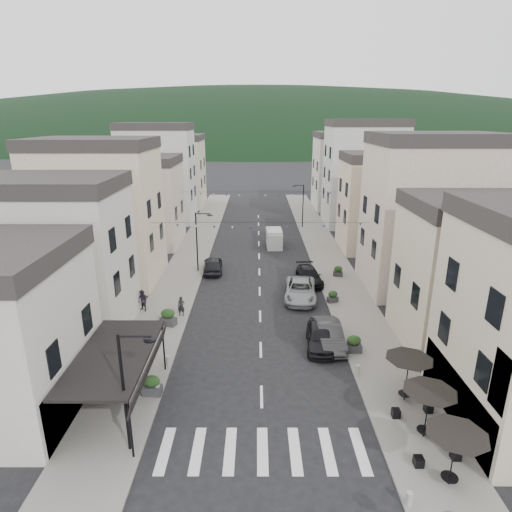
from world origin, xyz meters
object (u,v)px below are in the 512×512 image
(parked_car_b, at_px, (329,335))
(delivery_van, at_px, (274,238))
(parked_car_a, at_px, (320,337))
(pedestrian_b, at_px, (143,301))
(parked_car_d, at_px, (309,276))
(parked_car_c, at_px, (300,290))
(pedestrian_a, at_px, (181,306))
(parked_car_e, at_px, (213,264))

(parked_car_b, height_order, delivery_van, delivery_van)
(parked_car_a, relative_size, pedestrian_b, 2.58)
(pedestrian_b, bearing_deg, delivery_van, 92.63)
(delivery_van, bearing_deg, parked_car_d, -78.26)
(parked_car_a, height_order, parked_car_c, parked_car_c)
(parked_car_c, xyz_separation_m, pedestrian_a, (-9.46, -3.55, 0.12))
(pedestrian_a, bearing_deg, parked_car_c, 23.76)
(parked_car_b, height_order, parked_car_c, parked_car_c)
(parked_car_b, relative_size, pedestrian_b, 2.66)
(parked_car_b, relative_size, pedestrian_a, 2.94)
(delivery_van, bearing_deg, parked_car_b, -84.64)
(parked_car_e, height_order, pedestrian_b, pedestrian_b)
(parked_car_a, xyz_separation_m, delivery_van, (-2.15, 23.62, 0.28))
(parked_car_a, xyz_separation_m, parked_car_b, (0.65, 0.25, -0.00))
(parked_car_d, distance_m, delivery_van, 12.25)
(parked_car_b, relative_size, parked_car_e, 1.01)
(parked_car_a, xyz_separation_m, parked_car_c, (-0.53, 8.02, 0.02))
(pedestrian_b, bearing_deg, parked_car_a, 11.61)
(parked_car_a, height_order, parked_car_e, parked_car_e)
(parked_car_e, distance_m, pedestrian_a, 10.25)
(parked_car_e, bearing_deg, pedestrian_a, 77.47)
(parked_car_e, distance_m, delivery_van, 11.05)
(parked_car_c, bearing_deg, parked_car_b, -75.99)
(parked_car_a, height_order, parked_car_d, parked_car_a)
(pedestrian_b, bearing_deg, parked_car_e, 97.33)
(parked_car_d, height_order, parked_car_e, parked_car_e)
(parked_car_b, height_order, pedestrian_b, pedestrian_b)
(parked_car_c, relative_size, delivery_van, 1.25)
(parked_car_d, relative_size, delivery_van, 1.06)
(parked_car_b, xyz_separation_m, parked_car_d, (0.00, 11.45, -0.07))
(parked_car_a, xyz_separation_m, parked_car_e, (-8.55, 14.62, 0.01))
(parked_car_d, bearing_deg, parked_car_a, -98.96)
(parked_car_b, height_order, pedestrian_a, pedestrian_a)
(pedestrian_a, bearing_deg, delivery_van, 70.93)
(parked_car_e, relative_size, delivery_van, 1.01)
(parked_car_a, distance_m, delivery_van, 23.72)
(parked_car_a, bearing_deg, parked_car_c, 98.73)
(delivery_van, bearing_deg, parked_car_e, -126.91)
(parked_car_e, relative_size, pedestrian_a, 2.91)
(parked_car_e, bearing_deg, parked_car_a, 115.86)
(pedestrian_b, bearing_deg, parked_car_d, 58.46)
(parked_car_d, bearing_deg, pedestrian_a, -151.59)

